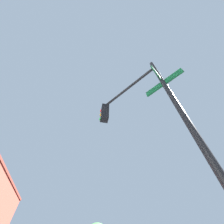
{
  "coord_description": "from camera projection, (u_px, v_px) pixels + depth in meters",
  "views": [
    {
      "loc": [
        -8.63,
        -5.56,
        0.97
      ],
      "look_at": [
        -5.77,
        -6.2,
        4.62
      ],
      "focal_mm": 22.34,
      "sensor_mm": 36.0,
      "label": 1
    }
  ],
  "objects": [
    {
      "name": "traffic_signal_near",
      "position": [
        134.0,
        109.0,
        4.06
      ],
      "size": [
        2.59,
        1.9,
        5.94
      ],
      "color": "black",
      "rests_on": "ground_plane"
    }
  ]
}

